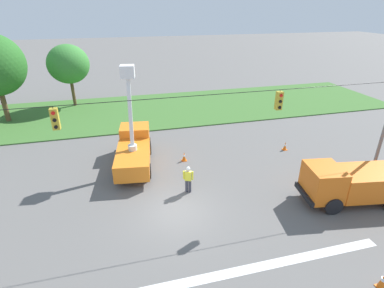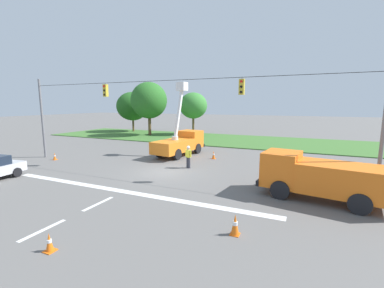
{
  "view_description": "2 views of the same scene",
  "coord_description": "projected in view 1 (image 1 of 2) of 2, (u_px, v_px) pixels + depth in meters",
  "views": [
    {
      "loc": [
        -2.6,
        -13.39,
        10.57
      ],
      "look_at": [
        1.79,
        3.54,
        2.37
      ],
      "focal_mm": 28.0,
      "sensor_mm": 36.0,
      "label": 1
    },
    {
      "loc": [
        9.32,
        -16.07,
        4.98
      ],
      "look_at": [
        1.29,
        1.97,
        1.88
      ],
      "focal_mm": 24.0,
      "sensor_mm": 36.0,
      "label": 2
    }
  ],
  "objects": [
    {
      "name": "traffic_cone_lane_edge_a",
      "position": [
        184.0,
        156.0,
        22.1
      ],
      "size": [
        0.36,
        0.36,
        0.73
      ],
      "color": "orange",
      "rests_on": "ground"
    },
    {
      "name": "signal_gantry",
      "position": [
        176.0,
        143.0,
        15.01
      ],
      "size": [
        26.2,
        0.33,
        7.2
      ],
      "color": "slate",
      "rests_on": "ground"
    },
    {
      "name": "tree_centre",
      "position": [
        68.0,
        64.0,
        32.16
      ],
      "size": [
        4.39,
        4.55,
        6.77
      ],
      "color": "brown",
      "rests_on": "ground"
    },
    {
      "name": "ground_plane",
      "position": [
        177.0,
        211.0,
        16.81
      ],
      "size": [
        200.0,
        200.0,
        0.0
      ],
      "primitive_type": "plane",
      "color": "#605E5B"
    },
    {
      "name": "utility_truck_bucket_lift",
      "position": [
        134.0,
        147.0,
        21.21
      ],
      "size": [
        3.03,
        6.54,
        7.03
      ],
      "color": "orange",
      "rests_on": "ground"
    },
    {
      "name": "utility_truck_support_near",
      "position": [
        355.0,
        182.0,
        17.19
      ],
      "size": [
        6.47,
        3.19,
        2.35
      ],
      "color": "orange",
      "rests_on": "ground"
    },
    {
      "name": "road_worker",
      "position": [
        188.0,
        178.0,
        18.15
      ],
      "size": [
        0.61,
        0.38,
        1.77
      ],
      "color": "#383842",
      "rests_on": "ground"
    },
    {
      "name": "grass_verge",
      "position": [
        143.0,
        110.0,
        32.56
      ],
      "size": [
        56.0,
        12.0,
        0.1
      ],
      "primitive_type": "cube",
      "color": "#3D6B2D",
      "rests_on": "ground"
    },
    {
      "name": "traffic_cone_mid_right",
      "position": [
        285.0,
        146.0,
        23.77
      ],
      "size": [
        0.36,
        0.36,
        0.69
      ],
      "color": "orange",
      "rests_on": "ground"
    },
    {
      "name": "traffic_cone_foreground_right",
      "position": [
        383.0,
        280.0,
        12.12
      ],
      "size": [
        0.36,
        0.36,
        0.82
      ],
      "color": "orange",
      "rests_on": "ground"
    }
  ]
}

